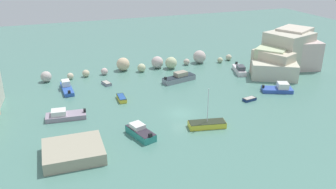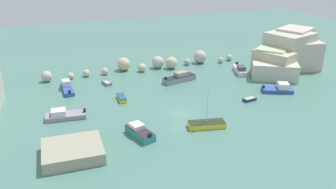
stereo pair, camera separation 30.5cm
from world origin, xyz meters
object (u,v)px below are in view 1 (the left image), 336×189
Objects in this scene: moored_boat_1 at (107,83)px; moored_boat_6 at (140,132)px; moored_boat_3 at (249,99)px; moored_boat_9 at (65,115)px; moored_boat_0 at (179,78)px; moored_boat_8 at (240,70)px; moored_boat_4 at (67,87)px; moored_boat_2 at (279,88)px; moored_boat_5 at (207,124)px; stone_dock at (73,151)px; moored_boat_7 at (122,98)px.

moored_boat_6 is (0.42, -20.84, 0.38)m from moored_boat_1.
moored_boat_3 is 29.50m from moored_boat_9.
moored_boat_0 is 14.62m from moored_boat_3.
moored_boat_8 is (26.53, -2.56, 0.40)m from moored_boat_1.
moored_boat_2 is at bearing -113.39° from moored_boat_4.
moored_boat_5 is at bearing -143.35° from moored_boat_4.
moored_boat_5 is (9.96, -21.56, 0.18)m from moored_boat_1.
moored_boat_4 is (-27.86, 15.14, 0.28)m from moored_boat_3.
stone_dock is 40.52m from moored_boat_8.
moored_boat_3 is (20.72, -15.49, -0.00)m from moored_boat_1.
moored_boat_2 is at bearing 22.71° from moored_boat_8.
moored_boat_6 reaches higher than moored_boat_7.
moored_boat_4 is 11.52m from moored_boat_9.
moored_boat_1 is 0.43× the size of moored_boat_2.
moored_boat_0 is at bearing 166.43° from moored_boat_2.
moored_boat_0 is 18.05m from moored_boat_2.
moored_boat_1 is 7.16m from moored_boat_4.
stone_dock is 18.52m from moored_boat_5.
moored_boat_5 is (-3.31, -18.64, -0.23)m from moored_boat_0.
moored_boat_3 is 0.46× the size of moored_boat_6.
moored_boat_5 is at bearing -132.78° from moored_boat_2.
moored_boat_5 is (17.11, -21.21, -0.10)m from moored_boat_4.
moored_boat_3 is 0.37× the size of moored_boat_4.
moored_boat_9 is at bearing -58.30° from moored_boat_8.
moored_boat_3 is (7.44, -12.57, -0.42)m from moored_boat_0.
moored_boat_8 is at bearing 59.99° from moored_boat_5.
moored_boat_0 reaches higher than moored_boat_6.
moored_boat_9 is at bearing -159.63° from moored_boat_2.
moored_boat_5 reaches higher than moored_boat_9.
moored_boat_6 reaches higher than stone_dock.
moored_boat_2 is at bearing -92.62° from moored_boat_6.
moored_boat_5 reaches higher than moored_boat_7.
moored_boat_1 is at bearing -15.93° from moored_boat_6.
moored_boat_5 is at bearing -111.39° from moored_boat_6.
moored_boat_4 is (-34.81, 13.47, -0.03)m from moored_boat_2.
moored_boat_1 reaches higher than moored_boat_3.
moored_boat_5 reaches higher than moored_boat_3.
moored_boat_0 reaches higher than moored_boat_3.
moored_boat_3 is 0.41× the size of moored_boat_5.
moored_boat_9 reaches higher than moored_boat_7.
moored_boat_2 reaches higher than moored_boat_9.
moored_boat_7 is at bearing 171.86° from moored_boat_1.
stone_dock is at bearing 3.60° from moored_boat_3.
stone_dock is 30.15m from moored_boat_3.
moored_boat_0 is 20.58m from moored_boat_4.
moored_boat_7 is at bearing -152.82° from moored_boat_9.
moored_boat_4 is at bearing 78.11° from moored_boat_1.
moored_boat_2 is 1.79× the size of moored_boat_7.
moored_boat_0 is 23.56m from moored_boat_9.
moored_boat_2 is at bearing 14.15° from stone_dock.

